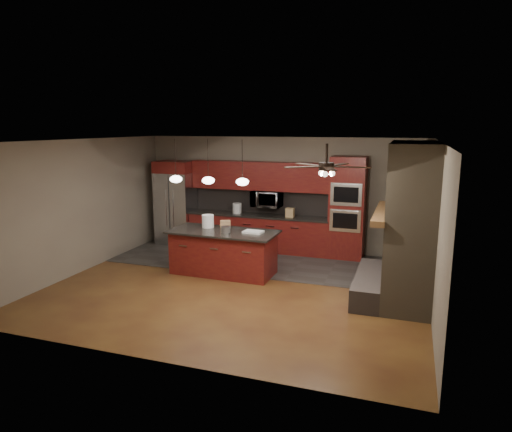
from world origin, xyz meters
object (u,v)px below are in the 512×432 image
at_px(refrigerator, 176,203).
at_px(counter_bucket, 237,208).
at_px(oven_tower, 347,208).
at_px(microwave, 267,199).
at_px(kitchen_island, 223,252).
at_px(counter_box, 290,213).
at_px(paint_tray, 253,232).
at_px(cardboard_box, 225,224).
at_px(white_bucket, 208,221).
at_px(paint_can, 226,229).

relative_size(refrigerator, counter_bucket, 8.54).
xyz_separation_m(oven_tower, microwave, (-1.98, 0.06, 0.11)).
bearing_deg(kitchen_island, oven_tower, 42.89).
bearing_deg(counter_box, paint_tray, -95.99).
xyz_separation_m(microwave, paint_tray, (0.35, -2.03, -0.36)).
relative_size(kitchen_island, counter_bucket, 8.95).
xyz_separation_m(microwave, counter_bucket, (-0.77, -0.05, -0.27)).
distance_m(oven_tower, counter_bucket, 2.75).
height_order(kitchen_island, cardboard_box, cardboard_box).
bearing_deg(paint_tray, counter_bucket, 123.97).
height_order(white_bucket, counter_bucket, white_bucket).
distance_m(refrigerator, paint_can, 3.06).
height_order(oven_tower, refrigerator, oven_tower).
height_order(refrigerator, cardboard_box, refrigerator).
bearing_deg(cardboard_box, kitchen_island, -98.27).
height_order(refrigerator, white_bucket, refrigerator).
height_order(refrigerator, paint_can, refrigerator).
relative_size(oven_tower, kitchen_island, 1.04).
bearing_deg(counter_bucket, white_bucket, -88.93).
xyz_separation_m(counter_bucket, counter_box, (1.39, -0.05, -0.02)).
bearing_deg(refrigerator, kitchen_island, -42.10).
bearing_deg(cardboard_box, oven_tower, 11.22).
distance_m(refrigerator, white_bucket, 2.44).
distance_m(microwave, refrigerator, 2.47).
height_order(counter_bucket, counter_box, counter_bucket).
xyz_separation_m(paint_can, paint_tray, (0.54, 0.16, -0.04)).
xyz_separation_m(oven_tower, paint_can, (-2.17, -2.13, -0.21)).
distance_m(paint_can, counter_box, 2.24).
bearing_deg(kitchen_island, cardboard_box, 106.67).
height_order(oven_tower, kitchen_island, oven_tower).
xyz_separation_m(paint_tray, counter_bucket, (-1.12, 1.98, 0.09)).
bearing_deg(oven_tower, counter_box, -178.20).
xyz_separation_m(refrigerator, kitchen_island, (2.15, -1.94, -0.62)).
height_order(microwave, counter_bucket, microwave).
bearing_deg(paint_tray, white_bucket, 176.18).
distance_m(cardboard_box, counter_box, 1.91).
distance_m(paint_can, paint_tray, 0.56).
bearing_deg(paint_tray, refrigerator, 150.36).
distance_m(counter_bucket, counter_box, 1.39).
bearing_deg(cardboard_box, refrigerator, 118.83).
height_order(paint_can, counter_bucket, counter_bucket).
xyz_separation_m(refrigerator, counter_bucket, (1.68, 0.08, -0.06)).
bearing_deg(refrigerator, microwave, 3.06).
relative_size(paint_can, cardboard_box, 0.88).
height_order(kitchen_island, paint_tray, paint_tray).
height_order(kitchen_island, white_bucket, white_bucket).
relative_size(kitchen_island, paint_tray, 5.86).
xyz_separation_m(microwave, counter_box, (0.62, -0.10, -0.29)).
relative_size(microwave, refrigerator, 0.34).
relative_size(refrigerator, counter_box, 9.96).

